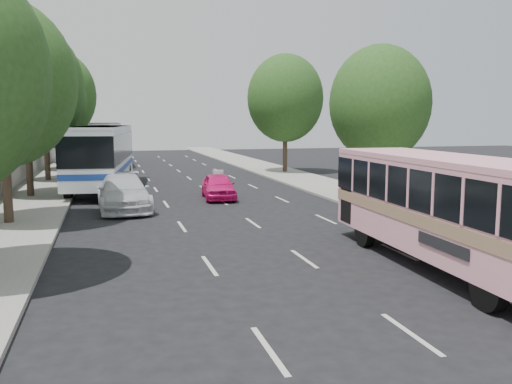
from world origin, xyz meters
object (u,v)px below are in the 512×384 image
object	(u,v)px
pink_bus	(448,199)
tour_coach_rear	(104,139)
tour_coach_front	(102,152)
pink_taxi	(218,186)
white_pickup	(123,193)

from	to	relation	value
pink_bus	tour_coach_rear	distance (m)	42.29
tour_coach_front	tour_coach_rear	bearing A→B (deg)	96.16
pink_bus	tour_coach_rear	world-z (taller)	tour_coach_rear
pink_taxi	tour_coach_rear	size ratio (longest dim) A/B	0.30
tour_coach_front	tour_coach_rear	size ratio (longest dim) A/B	0.99
tour_coach_rear	tour_coach_front	bearing A→B (deg)	-90.55
pink_bus	white_pickup	world-z (taller)	pink_bus
white_pickup	pink_bus	bearing A→B (deg)	-58.97
white_pickup	tour_coach_rear	size ratio (longest dim) A/B	0.43
white_pickup	tour_coach_front	world-z (taller)	tour_coach_front
pink_bus	pink_taxi	size ratio (longest dim) A/B	2.50
pink_taxi	tour_coach_front	size ratio (longest dim) A/B	0.31
pink_bus	pink_taxi	distance (m)	15.60
pink_taxi	tour_coach_rear	bearing A→B (deg)	107.52
white_pickup	tour_coach_rear	xyz separation A→B (m)	(-0.94, 28.45, 1.55)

